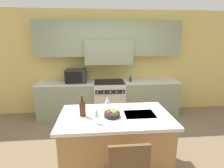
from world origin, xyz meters
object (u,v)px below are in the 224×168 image
(oil_bottle_on_counter, at_px, (130,79))
(fruit_bowl, at_px, (112,114))
(range_stove, at_px, (109,99))
(microwave, at_px, (76,76))
(wine_glass_near, at_px, (96,113))
(wine_bottle, at_px, (83,108))
(wine_glass_far, at_px, (107,100))

(oil_bottle_on_counter, bearing_deg, fruit_bowl, -108.19)
(range_stove, bearing_deg, microwave, 178.70)
(wine_glass_near, bearing_deg, microwave, 102.32)
(wine_bottle, height_order, oil_bottle_on_counter, wine_bottle)
(range_stove, relative_size, wine_bottle, 3.10)
(wine_glass_near, bearing_deg, fruit_bowl, 41.27)
(oil_bottle_on_counter, bearing_deg, wine_glass_far, -112.28)
(fruit_bowl, bearing_deg, wine_glass_near, -138.73)
(range_stove, relative_size, wine_glass_near, 4.23)
(wine_glass_far, bearing_deg, oil_bottle_on_counter, 67.72)
(fruit_bowl, bearing_deg, oil_bottle_on_counter, 71.81)
(range_stove, bearing_deg, wine_bottle, -104.99)
(wine_bottle, relative_size, wine_glass_far, 1.37)
(microwave, relative_size, fruit_bowl, 2.25)
(microwave, relative_size, wine_glass_far, 2.36)
(wine_glass_near, distance_m, oil_bottle_on_counter, 2.36)
(wine_glass_far, relative_size, oil_bottle_on_counter, 1.34)
(wine_bottle, distance_m, oil_bottle_on_counter, 2.21)
(microwave, distance_m, wine_glass_near, 2.30)
(oil_bottle_on_counter, bearing_deg, range_stove, 175.75)
(microwave, bearing_deg, wine_glass_near, -77.68)
(wine_glass_far, bearing_deg, wine_glass_near, -109.79)
(range_stove, bearing_deg, fruit_bowl, -93.22)
(wine_bottle, height_order, wine_glass_near, wine_bottle)
(microwave, bearing_deg, fruit_bowl, -71.03)
(range_stove, bearing_deg, wine_glass_far, -95.22)
(range_stove, height_order, microwave, microwave)
(fruit_bowl, bearing_deg, wine_bottle, 170.90)
(wine_glass_near, height_order, fruit_bowl, wine_glass_near)
(range_stove, height_order, oil_bottle_on_counter, oil_bottle_on_counter)
(range_stove, xyz_separation_m, wine_glass_near, (-0.33, -2.23, 0.58))
(wine_glass_near, height_order, wine_glass_far, same)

